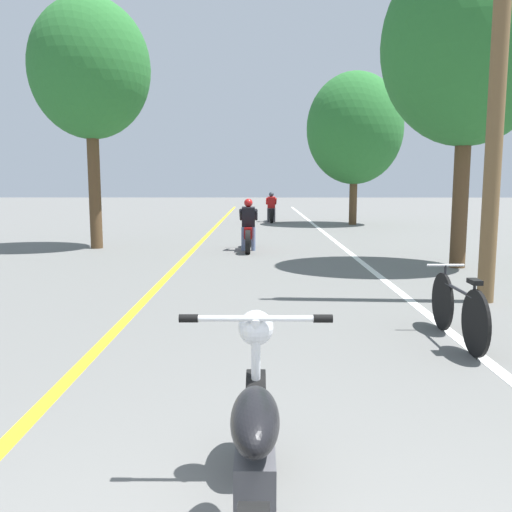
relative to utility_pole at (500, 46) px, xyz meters
The scene contains 10 objects.
lane_stripe_center 9.07m from the utility_pole, 128.40° to the left, with size 0.14×48.00×0.01m, color yellow.
lane_stripe_edge 7.55m from the utility_pole, 99.64° to the left, with size 0.14×48.00×0.01m, color white.
utility_pole is the anchor object (origin of this frame).
roadside_tree_right_near 3.48m from the utility_pole, 76.83° to the left, with size 3.46×3.11×6.48m.
roadside_tree_right_far 14.70m from the utility_pole, 88.00° to the left, with size 3.95×3.55×6.22m.
roadside_tree_left 10.25m from the utility_pole, 139.97° to the left, with size 3.13×2.82×6.50m.
motorcycle_foreground 7.21m from the utility_pole, 122.08° to the right, with size 0.89×2.08×1.04m.
motorcycle_rider_lead 7.80m from the utility_pole, 121.11° to the left, with size 0.50×2.02×1.35m.
motorcycle_rider_far 16.79m from the utility_pole, 100.01° to the left, with size 0.50×1.97×1.33m.
bicycle_parked 4.07m from the utility_pole, 119.56° to the right, with size 0.44×1.72×0.82m.
Camera 1 is at (0.05, -1.32, 1.80)m, focal length 38.00 mm.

